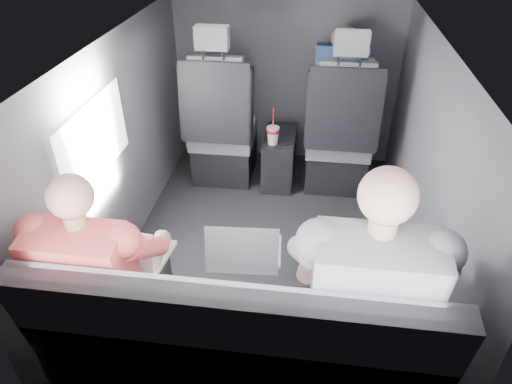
# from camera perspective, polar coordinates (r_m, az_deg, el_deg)

# --- Properties ---
(floor) EXTENTS (2.60, 2.60, 0.00)m
(floor) POSITION_cam_1_polar(r_m,az_deg,el_deg) (3.07, 1.32, -7.07)
(floor) COLOR black
(floor) RESTS_ON ground
(ceiling) EXTENTS (2.60, 2.60, 0.00)m
(ceiling) POSITION_cam_1_polar(r_m,az_deg,el_deg) (2.41, 1.76, 17.95)
(ceiling) COLOR #B2B2AD
(ceiling) RESTS_ON panel_back
(panel_left) EXTENTS (0.02, 2.60, 1.35)m
(panel_left) POSITION_cam_1_polar(r_m,az_deg,el_deg) (2.90, -16.54, 4.93)
(panel_left) COLOR #56565B
(panel_left) RESTS_ON floor
(panel_right) EXTENTS (0.02, 2.60, 1.35)m
(panel_right) POSITION_cam_1_polar(r_m,az_deg,el_deg) (2.75, 20.54, 2.41)
(panel_right) COLOR #56565B
(panel_right) RESTS_ON floor
(panel_front) EXTENTS (1.80, 0.02, 1.35)m
(panel_front) POSITION_cam_1_polar(r_m,az_deg,el_deg) (3.85, 3.71, 13.53)
(panel_front) COLOR #56565B
(panel_front) RESTS_ON floor
(panel_back) EXTENTS (1.80, 0.02, 1.35)m
(panel_back) POSITION_cam_1_polar(r_m,az_deg,el_deg) (1.69, -3.65, -18.54)
(panel_back) COLOR #56565B
(panel_back) RESTS_ON floor
(side_window) EXTENTS (0.02, 0.75, 0.42)m
(side_window) POSITION_cam_1_polar(r_m,az_deg,el_deg) (2.55, -19.39, 6.03)
(side_window) COLOR white
(side_window) RESTS_ON panel_left
(seatbelt) EXTENTS (0.35, 0.11, 0.59)m
(seatbelt) POSITION_cam_1_polar(r_m,az_deg,el_deg) (3.22, 11.05, 11.17)
(seatbelt) COLOR black
(seatbelt) RESTS_ON front_seat_right
(front_seat_left) EXTENTS (0.52, 0.58, 1.26)m
(front_seat_left) POSITION_cam_1_polar(r_m,az_deg,el_deg) (3.60, -4.25, 7.22)
(front_seat_left) COLOR black
(front_seat_left) RESTS_ON floor
(front_seat_right) EXTENTS (0.52, 0.58, 1.26)m
(front_seat_right) POSITION_cam_1_polar(r_m,az_deg,el_deg) (3.54, 10.28, 6.26)
(front_seat_right) COLOR black
(front_seat_right) RESTS_ON floor
(center_console) EXTENTS (0.24, 0.48, 0.41)m
(center_console) POSITION_cam_1_polar(r_m,az_deg,el_deg) (3.67, 2.93, 4.30)
(center_console) COLOR black
(center_console) RESTS_ON floor
(rear_bench) EXTENTS (1.60, 0.57, 0.92)m
(rear_bench) POSITION_cam_1_polar(r_m,az_deg,el_deg) (2.12, -2.02, -19.54)
(rear_bench) COLOR #58575C
(rear_bench) RESTS_ON floor
(soda_cup) EXTENTS (0.10, 0.10, 0.29)m
(soda_cup) POSITION_cam_1_polar(r_m,az_deg,el_deg) (3.42, 2.12, 7.18)
(soda_cup) COLOR white
(soda_cup) RESTS_ON center_console
(laptop_white) EXTENTS (0.36, 0.35, 0.25)m
(laptop_white) POSITION_cam_1_polar(r_m,az_deg,el_deg) (2.15, -15.76, -7.42)
(laptop_white) COLOR white
(laptop_white) RESTS_ON passenger_rear_left
(laptop_silver) EXTENTS (0.33, 0.30, 0.23)m
(laptop_silver) POSITION_cam_1_polar(r_m,az_deg,el_deg) (2.10, -1.38, -7.31)
(laptop_silver) COLOR #B2B2B7
(laptop_silver) RESTS_ON rear_bench
(laptop_black) EXTENTS (0.44, 0.47, 0.26)m
(laptop_black) POSITION_cam_1_polar(r_m,az_deg,el_deg) (2.07, 11.30, -8.49)
(laptop_black) COLOR black
(laptop_black) RESTS_ON passenger_rear_right
(passenger_rear_left) EXTENTS (0.47, 0.60, 1.18)m
(passenger_rear_left) POSITION_cam_1_polar(r_m,az_deg,el_deg) (2.11, -18.16, -9.85)
(passenger_rear_left) COLOR #2E2D32
(passenger_rear_left) RESTS_ON rear_bench
(passenger_rear_right) EXTENTS (0.55, 0.66, 1.30)m
(passenger_rear_right) POSITION_cam_1_polar(r_m,az_deg,el_deg) (1.92, 13.28, -12.19)
(passenger_rear_right) COLOR navy
(passenger_rear_right) RESTS_ON rear_bench
(passenger_front_right) EXTENTS (0.38, 0.38, 0.76)m
(passenger_front_right) POSITION_cam_1_polar(r_m,az_deg,el_deg) (3.63, 10.38, 12.99)
(passenger_front_right) COLOR navy
(passenger_front_right) RESTS_ON front_seat_right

